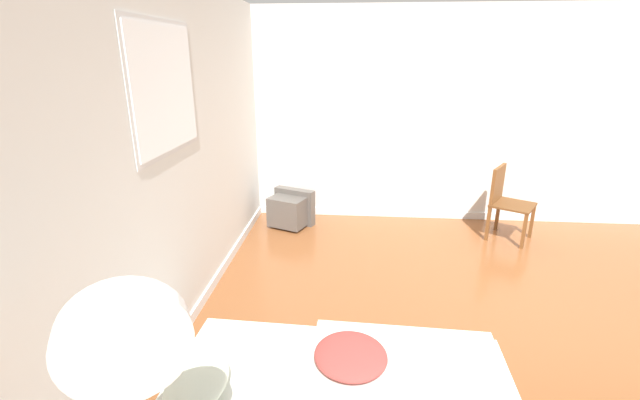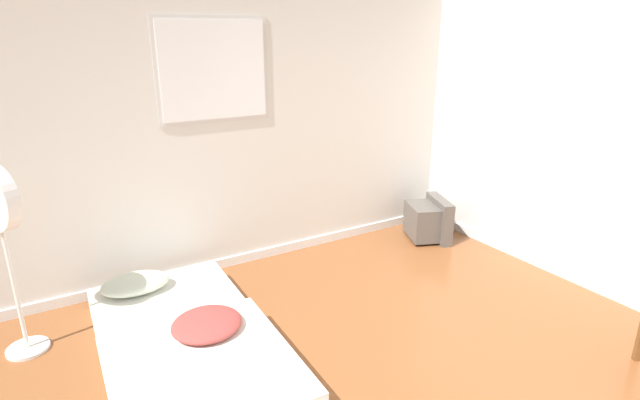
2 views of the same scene
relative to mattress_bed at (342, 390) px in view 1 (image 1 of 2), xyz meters
The scene contains 7 objects.
ground_plane 1.77m from the mattress_bed, 64.16° to the right, with size 20.00×20.00×0.00m, color brown.
wall_back 1.89m from the mattress_bed, 58.73° to the left, with size 7.47×0.08×2.60m.
wall_right 3.87m from the mattress_bed, 25.51° to the right, with size 0.08×8.06×2.60m.
mattress_bed is the anchor object (origin of this frame).
crt_tv 2.97m from the mattress_bed, 14.74° to the left, with size 0.53×0.59×0.45m.
wooden_chair 3.27m from the mattress_bed, 32.70° to the right, with size 0.60×0.60×0.84m.
standing_fan 1.46m from the mattress_bed, 142.82° to the left, with size 0.29×0.43×1.35m.
Camera 1 is at (-2.84, 1.55, 2.04)m, focal length 24.00 mm.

